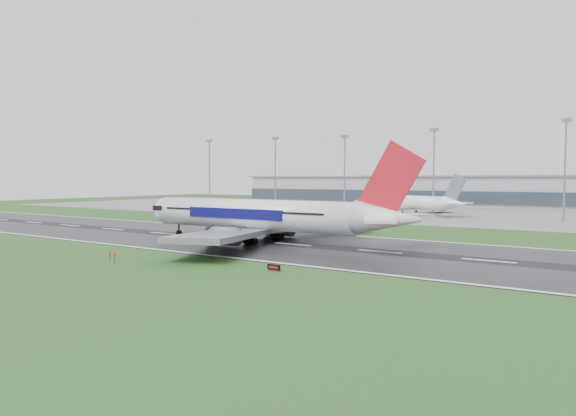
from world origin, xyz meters
The scene contains 12 objects.
ground centered at (0.00, 0.00, 0.00)m, with size 520.00×520.00×0.00m, color #204619.
runway centered at (0.00, 0.00, 0.05)m, with size 400.00×45.00×0.10m, color black.
apron centered at (0.00, 125.00, 0.04)m, with size 400.00×130.00×0.08m, color slate.
terminal centered at (0.00, 185.00, 7.50)m, with size 240.00×36.00×15.00m, color gray.
main_airliner centered at (13.61, -0.15, 10.23)m, with size 68.64×65.38×20.27m, color silver, non-canonical shape.
parked_airliner centered at (6.53, 103.84, 7.72)m, with size 52.14×48.54×15.28m, color white, non-canonical shape.
runway_sign centered at (34.92, -28.06, 0.52)m, with size 2.30×0.26×1.04m, color black, non-canonical shape.
floodmast_0 centered at (-95.24, 100.00, 16.15)m, with size 0.64×0.64×32.30m, color gray.
floodmast_1 centered at (-55.13, 100.00, 15.89)m, with size 0.64×0.64×31.79m, color gray.
floodmast_2 centered at (-19.88, 100.00, 15.52)m, with size 0.64×0.64×31.04m, color gray.
floodmast_3 centered at (17.64, 100.00, 15.90)m, with size 0.64×0.64×31.80m, color gray.
floodmast_4 centered at (61.31, 100.00, 16.34)m, with size 0.64×0.64×32.68m, color gray.
Camera 1 is at (80.15, -91.72, 14.07)m, focal length 32.21 mm.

